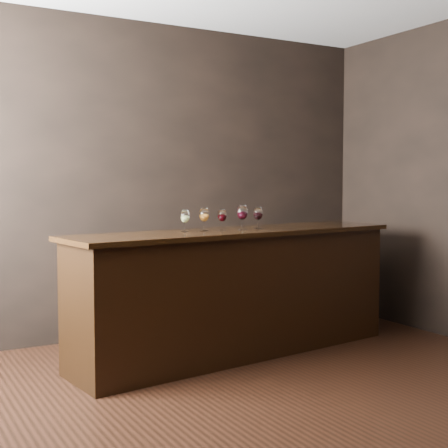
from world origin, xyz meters
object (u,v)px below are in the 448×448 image
bar_counter (237,294)px  glass_amber (204,215)px  glass_red_c (258,214)px  glass_red_b (242,213)px  back_bar_shelf (205,283)px  glass_white (185,217)px  glass_red_a (222,216)px

bar_counter → glass_amber: (-0.28, 0.04, 0.64)m
glass_amber → glass_red_c: size_ratio=1.01×
glass_red_c → glass_amber: bearing=177.1°
glass_red_b → bar_counter: bearing=137.8°
glass_red_c → back_bar_shelf: bearing=96.5°
back_bar_shelf → glass_red_b: 1.06m
glass_amber → glass_red_b: size_ratio=0.90×
bar_counter → glass_red_c: bearing=-3.1°
glass_white → glass_amber: (0.16, -0.00, 0.01)m
back_bar_shelf → glass_red_c: 1.02m
glass_red_a → glass_red_c: size_ratio=0.94×
glass_red_c → glass_red_b: bearing=-167.0°
bar_counter → glass_red_b: (0.03, -0.03, 0.65)m
bar_counter → back_bar_shelf: 0.79m
glass_amber → glass_red_c: (0.48, -0.02, -0.00)m
glass_red_a → glass_red_b: glass_red_b is taller
glass_white → back_bar_shelf: bearing=53.2°
glass_red_b → glass_amber: bearing=168.1°
back_bar_shelf → glass_white: (-0.56, -0.74, 0.66)m
glass_amber → glass_red_a: bearing=-9.3°
glass_white → glass_red_c: glass_red_c is taller
back_bar_shelf → glass_red_b: glass_red_b is taller
bar_counter → glass_white: (-0.44, 0.04, 0.63)m
glass_white → glass_red_b: (0.47, -0.07, 0.02)m
glass_red_b → glass_red_c: 0.18m
glass_amber → glass_red_b: glass_red_b is taller
glass_white → glass_red_a: same height
glass_red_a → glass_red_b: 0.17m
bar_counter → glass_white: bearing=167.6°
bar_counter → glass_red_c: (0.20, 0.01, 0.64)m
back_bar_shelf → glass_red_c: size_ratio=14.02×
bar_counter → back_bar_shelf: size_ratio=1.09×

